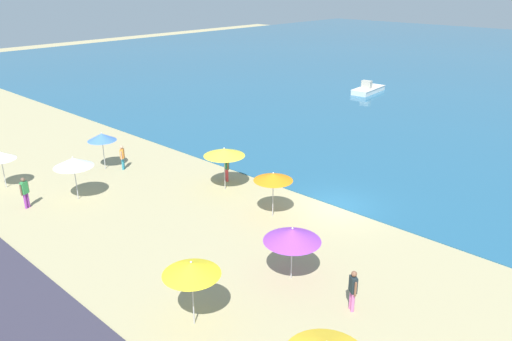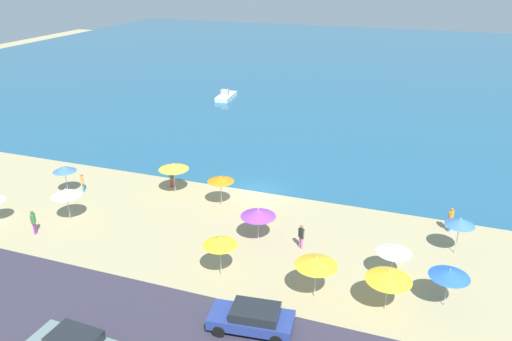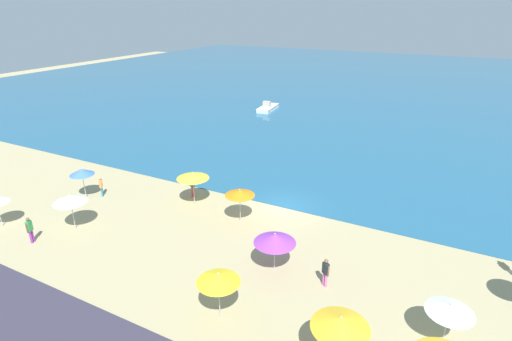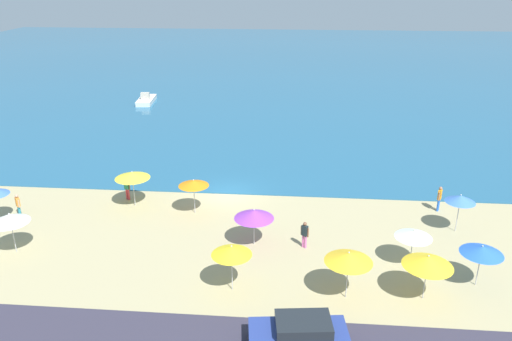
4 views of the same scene
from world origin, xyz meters
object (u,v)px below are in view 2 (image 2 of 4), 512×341
bather_3 (33,221)px  beach_umbrella_7 (460,222)px  beach_umbrella_10 (174,167)px  beach_umbrella_11 (450,273)px  bather_2 (83,181)px  parked_car_0 (252,318)px  beach_umbrella_2 (220,242)px  skiff_nearshore (226,96)px  bather_1 (171,176)px  beach_umbrella_1 (389,275)px  beach_umbrella_4 (394,249)px  beach_umbrella_0 (66,192)px  bather_0 (451,218)px  beach_umbrella_5 (258,213)px  bather_4 (301,235)px  beach_umbrella_8 (64,169)px  beach_umbrella_9 (221,179)px  beach_umbrella_3 (316,261)px

bather_3 → beach_umbrella_7: bearing=14.8°
beach_umbrella_10 → beach_umbrella_11: beach_umbrella_10 is taller
bather_2 → parked_car_0: (18.78, -10.99, -0.11)m
beach_umbrella_2 → skiff_nearshore: beach_umbrella_2 is taller
bather_1 → beach_umbrella_7: bearing=-7.3°
beach_umbrella_7 → beach_umbrella_1: bearing=-116.4°
bather_2 → beach_umbrella_4: bearing=-8.6°
beach_umbrella_0 → bather_1: bearing=61.0°
beach_umbrella_4 → bather_2: (-24.99, 3.76, -1.00)m
beach_umbrella_10 → bather_3: bearing=-123.3°
bather_0 → bather_2: 28.44m
beach_umbrella_4 → bather_3: bearing=-172.6°
beach_umbrella_5 → bather_4: size_ratio=1.41×
beach_umbrella_4 → beach_umbrella_7: beach_umbrella_7 is taller
bather_2 → skiff_nearshore: 31.01m
bather_0 → beach_umbrella_4: bearing=-114.9°
beach_umbrella_0 → beach_umbrella_10: size_ratio=0.98×
beach_umbrella_2 → bather_4: size_ratio=1.55×
bather_0 → bather_2: bearing=-173.4°
beach_umbrella_8 → bather_4: beach_umbrella_8 is taller
beach_umbrella_9 → bather_2: 11.80m
beach_umbrella_9 → bather_0: bearing=6.0°
bather_3 → bather_4: bather_3 is taller
beach_umbrella_1 → beach_umbrella_3: beach_umbrella_3 is taller
bather_2 → bather_0: bearing=6.6°
beach_umbrella_1 → beach_umbrella_8: beach_umbrella_1 is taller
beach_umbrella_0 → beach_umbrella_3: 19.16m
beach_umbrella_8 → beach_umbrella_10: size_ratio=0.95×
beach_umbrella_3 → beach_umbrella_11: size_ratio=1.11×
beach_umbrella_0 → bather_3: 2.91m
beach_umbrella_0 → beach_umbrella_9: 11.17m
beach_umbrella_0 → bather_4: 17.04m
bather_3 → beach_umbrella_0: bearing=68.8°
beach_umbrella_5 → parked_car_0: 9.15m
beach_umbrella_4 → skiff_nearshore: bearing=126.2°
beach_umbrella_3 → bather_2: 22.35m
beach_umbrella_3 → bather_1: beach_umbrella_3 is taller
beach_umbrella_4 → beach_umbrella_9: 14.36m
bather_3 → beach_umbrella_3: bearing=-0.9°
beach_umbrella_9 → beach_umbrella_11: 17.85m
parked_car_0 → skiff_nearshore: 46.17m
beach_umbrella_0 → beach_umbrella_10: bearing=52.9°
beach_umbrella_2 → beach_umbrella_10: (-8.10, 9.30, -0.01)m
beach_umbrella_5 → beach_umbrella_8: size_ratio=0.96×
beach_umbrella_4 → beach_umbrella_5: size_ratio=0.92×
beach_umbrella_1 → skiff_nearshore: beach_umbrella_1 is taller
beach_umbrella_5 → bather_1: bearing=150.0°
beach_umbrella_0 → bather_1: size_ratio=1.49×
beach_umbrella_8 → bather_0: (29.21, 4.03, -1.16)m
beach_umbrella_2 → bather_0: size_ratio=1.46×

